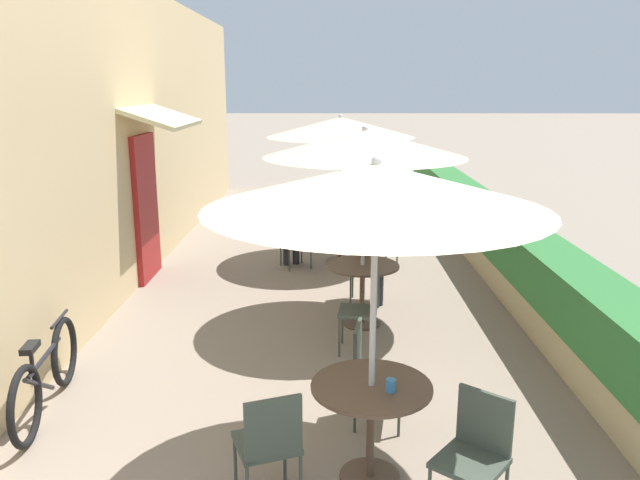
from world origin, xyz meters
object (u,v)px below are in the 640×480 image
at_px(cafe_chair_far_left, 297,236).
at_px(cafe_chair_far_back, 338,220).
at_px(patio_table_mid, 362,279).
at_px(coffee_cup_far, 347,215).
at_px(cafe_chair_near_left, 476,448).
at_px(cafe_chair_mid_right, 360,265).
at_px(cafe_chair_far_right, 384,236).
at_px(cafe_chair_mid_left, 365,306).
at_px(patio_table_far, 340,227).
at_px(coffee_cup_near, 391,385).
at_px(cafe_chair_near_right, 370,366).
at_px(seated_patron_mid_right, 369,252).
at_px(seated_patron_far_left, 294,224).
at_px(patio_umbrella_near, 376,187).
at_px(patio_umbrella_mid, 365,144).
at_px(bicycle_leaning, 46,375).
at_px(patio_umbrella_far, 340,127).
at_px(patio_table_near, 371,408).
at_px(cafe_chair_near_back, 269,440).

height_order(cafe_chair_far_left, cafe_chair_far_back, same).
distance_m(patio_table_mid, coffee_cup_far, 2.64).
height_order(cafe_chair_near_left, patio_table_mid, cafe_chair_near_left).
height_order(cafe_chair_mid_right, cafe_chair_far_right, same).
relative_size(cafe_chair_mid_left, cafe_chair_mid_right, 1.00).
height_order(patio_table_mid, cafe_chair_far_left, cafe_chair_far_left).
xyz_separation_m(patio_table_far, cafe_chair_far_back, (-0.02, 0.77, -0.05)).
bearing_deg(coffee_cup_near, cafe_chair_far_back, 92.19).
xyz_separation_m(cafe_chair_near_right, seated_patron_mid_right, (0.18, 2.99, 0.17)).
distance_m(cafe_chair_far_left, seated_patron_far_left, 0.20).
distance_m(seated_patron_mid_right, cafe_chair_far_right, 1.64).
bearing_deg(cafe_chair_far_right, patio_umbrella_near, 118.01).
relative_size(patio_umbrella_mid, seated_patron_mid_right, 1.88).
relative_size(cafe_chair_near_right, coffee_cup_far, 9.67).
bearing_deg(bicycle_leaning, cafe_chair_mid_right, 38.53).
bearing_deg(patio_umbrella_far, cafe_chair_near_left, -83.03).
bearing_deg(seated_patron_mid_right, bicycle_leaning, -39.86).
distance_m(cafe_chair_mid_left, bicycle_leaning, 3.12).
bearing_deg(patio_table_near, cafe_chair_far_right, 83.89).
bearing_deg(seated_patron_far_left, patio_umbrella_near, -107.32).
distance_m(patio_table_near, cafe_chair_far_back, 6.49).
height_order(cafe_chair_near_left, cafe_chair_far_right, same).
relative_size(cafe_chair_near_back, patio_umbrella_mid, 0.37).
height_order(cafe_chair_near_left, cafe_chair_mid_left, same).
relative_size(patio_umbrella_far, bicycle_leaning, 1.39).
bearing_deg(cafe_chair_mid_left, patio_table_mid, 5.68).
bearing_deg(cafe_chair_far_back, cafe_chair_far_left, -24.32).
distance_m(patio_table_near, bicycle_leaning, 2.90).
height_order(cafe_chair_near_back, cafe_chair_far_right, same).
relative_size(cafe_chair_mid_left, cafe_chair_far_right, 1.00).
bearing_deg(cafe_chair_mid_right, cafe_chair_near_back, -4.58).
distance_m(cafe_chair_mid_left, seated_patron_mid_right, 1.55).
xyz_separation_m(cafe_chair_far_back, bicycle_leaning, (-2.62, -5.56, -0.17)).
distance_m(patio_table_mid, patio_umbrella_mid, 1.58).
xyz_separation_m(cafe_chair_near_right, cafe_chair_far_right, (0.53, 4.58, 0.00)).
bearing_deg(seated_patron_far_left, coffee_cup_near, -106.20).
distance_m(patio_umbrella_far, cafe_chair_far_right, 1.80).
relative_size(cafe_chair_near_left, patio_table_far, 1.01).
bearing_deg(patio_table_mid, patio_table_near, -92.00).
bearing_deg(patio_umbrella_mid, bicycle_leaning, -143.99).
bearing_deg(coffee_cup_far, patio_table_far, 139.47).
xyz_separation_m(cafe_chair_near_left, patio_umbrella_far, (-0.75, 6.15, 1.63)).
relative_size(patio_umbrella_near, coffee_cup_far, 26.07).
distance_m(patio_table_mid, cafe_chair_mid_right, 0.77).
distance_m(patio_umbrella_near, patio_table_far, 5.93).
height_order(cafe_chair_far_back, coffee_cup_far, cafe_chair_far_back).
relative_size(patio_table_mid, bicycle_leaning, 0.51).
bearing_deg(cafe_chair_far_left, patio_table_mid, -95.29).
distance_m(cafe_chair_near_right, cafe_chair_far_back, 5.72).
xyz_separation_m(seated_patron_far_left, cafe_chair_far_right, (1.39, -0.06, -0.17)).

